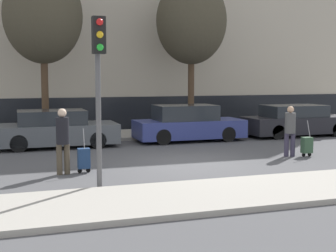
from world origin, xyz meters
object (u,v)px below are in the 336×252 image
object	(u,v)px
pedestrian_left	(63,137)
bare_tree_down_street	(43,16)
trolley_left	(84,158)
trolley_right	(307,145)
traffic_light	(99,68)
parked_car_2	(296,121)
bare_tree_near_crossing	(191,21)
pedestrian_right	(290,128)
parked_car_0	(56,130)
parked_car_1	(188,124)

from	to	relation	value
pedestrian_left	bare_tree_down_street	distance (m)	7.92
pedestrian_left	trolley_left	xyz separation A→B (m)	(0.55, 0.06, -0.60)
trolley_right	traffic_light	world-z (taller)	traffic_light
parked_car_2	bare_tree_near_crossing	bearing A→B (deg)	151.36
trolley_left	bare_tree_near_crossing	world-z (taller)	bare_tree_near_crossing
parked_car_2	bare_tree_down_street	size ratio (longest dim) A/B	0.70
trolley_left	traffic_light	distance (m)	3.16
pedestrian_right	bare_tree_near_crossing	distance (m)	7.88
bare_tree_near_crossing	pedestrian_right	bearing A→B (deg)	-83.13
parked_car_0	trolley_left	xyz separation A→B (m)	(0.30, -4.97, -0.25)
pedestrian_left	trolley_right	bearing A→B (deg)	176.15
parked_car_0	bare_tree_down_street	bearing A→B (deg)	96.88
parked_car_0	trolley_right	distance (m)	8.82
parked_car_1	bare_tree_down_street	size ratio (longest dim) A/B	0.65
parked_car_1	bare_tree_down_street	xyz separation A→B (m)	(-5.39, 1.85, 4.25)
parked_car_0	pedestrian_right	size ratio (longest dim) A/B	2.68
bare_tree_near_crossing	parked_car_0	bearing A→B (deg)	-160.19
parked_car_2	trolley_left	bearing A→B (deg)	-153.33
parked_car_1	traffic_light	xyz separation A→B (m)	(-4.80, -7.07, 2.08)
parked_car_2	pedestrian_right	size ratio (longest dim) A/B	2.88
pedestrian_right	parked_car_1	bearing A→B (deg)	-47.85
bare_tree_near_crossing	parked_car_2	bearing A→B (deg)	-28.64
parked_car_0	trolley_left	bearing A→B (deg)	-86.55
parked_car_0	bare_tree_near_crossing	world-z (taller)	bare_tree_near_crossing
trolley_left	bare_tree_near_crossing	size ratio (longest dim) A/B	0.18
bare_tree_down_street	parked_car_1	bearing A→B (deg)	-18.91
pedestrian_left	trolley_left	size ratio (longest dim) A/B	1.45
parked_car_1	pedestrian_right	world-z (taller)	pedestrian_right
parked_car_2	trolley_right	bearing A→B (deg)	-120.20
parked_car_1	traffic_light	bearing A→B (deg)	-124.20
traffic_light	trolley_right	bearing A→B (deg)	18.61
parked_car_0	traffic_light	xyz separation A→B (m)	(0.36, -7.07, 2.11)
parked_car_2	bare_tree_down_street	xyz separation A→B (m)	(-10.42, 1.84, 4.29)
bare_tree_down_street	parked_car_0	bearing A→B (deg)	-83.12
trolley_right	bare_tree_down_street	size ratio (longest dim) A/B	0.17
pedestrian_right	traffic_light	bearing A→B (deg)	41.78
parked_car_0	pedestrian_right	bearing A→B (deg)	-32.81
parked_car_0	bare_tree_down_street	distance (m)	4.67
parked_car_0	traffic_light	distance (m)	7.39
parked_car_1	bare_tree_down_street	world-z (taller)	bare_tree_down_street
bare_tree_near_crossing	pedestrian_left	bearing A→B (deg)	-131.44
trolley_right	bare_tree_down_street	world-z (taller)	bare_tree_down_street
parked_car_1	pedestrian_left	bearing A→B (deg)	-137.14
trolley_right	bare_tree_near_crossing	distance (m)	8.40
parked_car_0	trolley_left	size ratio (longest dim) A/B	3.64
pedestrian_right	trolley_left	bearing A→B (deg)	24.51
parked_car_1	trolley_left	xyz separation A→B (m)	(-4.87, -4.96, -0.28)
traffic_light	bare_tree_down_street	world-z (taller)	bare_tree_down_street
trolley_right	parked_car_1	bearing A→B (deg)	116.27
pedestrian_left	trolley_left	bearing A→B (deg)	179.94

